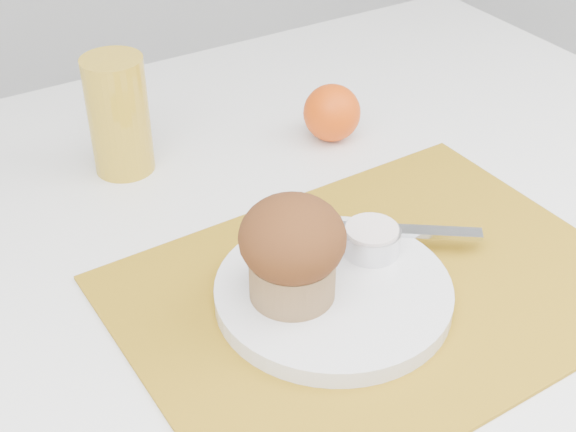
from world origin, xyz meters
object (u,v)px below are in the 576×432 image
orange (332,113)px  muffin (292,249)px  juice_glass (119,115)px  plate (333,293)px

orange → muffin: muffin is taller
juice_glass → muffin: juice_glass is taller
juice_glass → muffin: 0.31m
juice_glass → plate: bearing=-76.7°
plate → muffin: 0.07m
plate → juice_glass: juice_glass is taller
plate → muffin: (-0.04, 0.01, 0.06)m
muffin → orange: bearing=50.0°
orange → juice_glass: bearing=164.8°
muffin → juice_glass: bearing=96.9°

